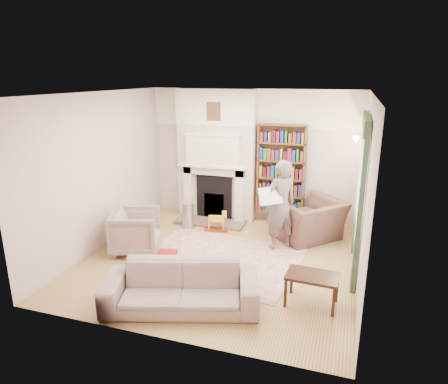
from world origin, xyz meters
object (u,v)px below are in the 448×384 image
(armchair_reading, at_px, (308,220))
(paraffin_heater, at_px, (188,216))
(coffee_table, at_px, (312,289))
(rocking_horse, at_px, (216,221))
(armchair_left, at_px, (136,231))
(sofa, at_px, (181,287))
(man_reading, at_px, (281,205))
(bookcase, at_px, (281,169))

(armchair_reading, distance_m, paraffin_heater, 2.44)
(coffee_table, height_order, paraffin_heater, paraffin_heater)
(armchair_reading, height_order, rocking_horse, armchair_reading)
(armchair_left, distance_m, sofa, 2.09)
(coffee_table, relative_size, paraffin_heater, 1.27)
(sofa, relative_size, paraffin_heater, 3.80)
(armchair_left, bearing_deg, rocking_horse, -58.08)
(coffee_table, bearing_deg, man_reading, 117.31)
(man_reading, height_order, paraffin_heater, man_reading)
(armchair_reading, bearing_deg, paraffin_heater, -41.05)
(man_reading, relative_size, rocking_horse, 3.40)
(bookcase, bearing_deg, man_reading, -79.73)
(bookcase, xyz_separation_m, man_reading, (0.24, -1.31, -0.35))
(bookcase, height_order, man_reading, bookcase)
(armchair_left, height_order, paraffin_heater, armchair_left)
(armchair_left, relative_size, rocking_horse, 1.71)
(bookcase, bearing_deg, sofa, -100.56)
(armchair_left, distance_m, man_reading, 2.65)
(man_reading, distance_m, rocking_horse, 1.56)
(rocking_horse, bearing_deg, armchair_reading, -8.53)
(armchair_reading, height_order, sofa, armchair_reading)
(man_reading, bearing_deg, armchair_reading, -166.97)
(sofa, bearing_deg, armchair_reading, 48.07)
(armchair_reading, bearing_deg, rocking_horse, -40.61)
(armchair_left, bearing_deg, paraffin_heater, -39.16)
(coffee_table, xyz_separation_m, paraffin_heater, (-2.74, 2.13, 0.05))
(armchair_left, distance_m, rocking_horse, 1.73)
(paraffin_heater, bearing_deg, sofa, -69.00)
(man_reading, bearing_deg, paraffin_heater, -51.43)
(armchair_left, relative_size, coffee_table, 1.19)
(rocking_horse, bearing_deg, man_reading, -31.28)
(man_reading, height_order, coffee_table, man_reading)
(armchair_left, xyz_separation_m, rocking_horse, (1.07, 1.35, -0.17))
(sofa, xyz_separation_m, paraffin_heater, (-1.06, 2.75, -0.03))
(armchair_left, bearing_deg, bookcase, -64.36)
(armchair_left, height_order, rocking_horse, armchair_left)
(man_reading, bearing_deg, bookcase, -119.83)
(sofa, bearing_deg, bookcase, 62.44)
(sofa, xyz_separation_m, man_reading, (0.92, 2.35, 0.52))
(armchair_reading, xyz_separation_m, rocking_horse, (-1.82, -0.17, -0.17))
(man_reading, relative_size, coffee_table, 2.37)
(man_reading, xyz_separation_m, paraffin_heater, (-1.98, 0.40, -0.55))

